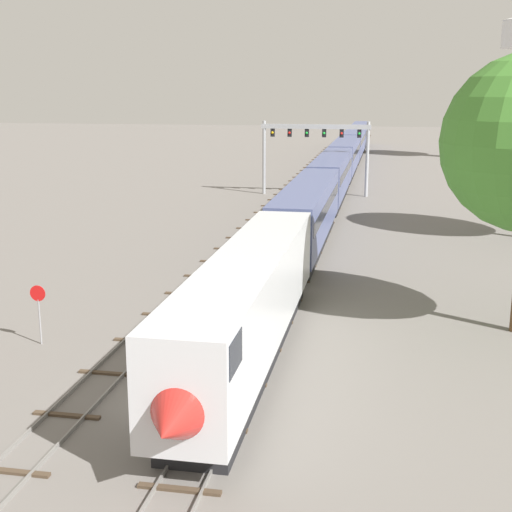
# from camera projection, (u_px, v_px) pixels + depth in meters

# --- Properties ---
(ground_plane) EXTENTS (400.00, 400.00, 0.00)m
(ground_plane) POSITION_uv_depth(u_px,v_px,m) (174.00, 401.00, 27.41)
(ground_plane) COLOR slate
(track_main) EXTENTS (2.60, 200.00, 0.16)m
(track_main) POSITION_uv_depth(u_px,v_px,m) (338.00, 188.00, 84.41)
(track_main) COLOR slate
(track_main) RESTS_ON ground
(track_near) EXTENTS (2.60, 160.00, 0.16)m
(track_near) POSITION_uv_depth(u_px,v_px,m) (263.00, 216.00, 66.27)
(track_near) COLOR slate
(track_near) RESTS_ON ground
(passenger_train) EXTENTS (3.04, 137.37, 4.80)m
(passenger_train) POSITION_uv_depth(u_px,v_px,m) (340.00, 165.00, 86.25)
(passenger_train) COLOR silver
(passenger_train) RESTS_ON ground
(signal_gantry) EXTENTS (12.10, 0.49, 8.19)m
(signal_gantry) POSITION_uv_depth(u_px,v_px,m) (315.00, 141.00, 78.25)
(signal_gantry) COLOR #999BA0
(signal_gantry) RESTS_ON ground
(stop_sign) EXTENTS (0.76, 0.08, 2.88)m
(stop_sign) POSITION_uv_depth(u_px,v_px,m) (39.00, 306.00, 33.05)
(stop_sign) COLOR gray
(stop_sign) RESTS_ON ground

